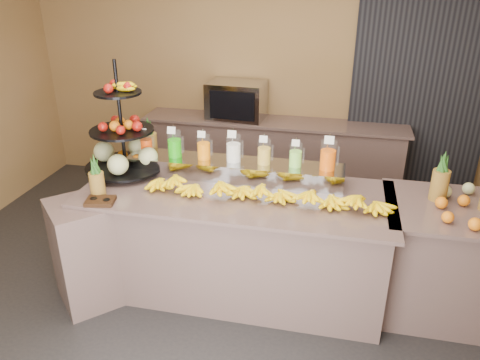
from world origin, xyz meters
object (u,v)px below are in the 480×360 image
(condiment_caddy, at_px, (100,201))
(oven_warmer, at_px, (237,100))
(right_fruit_pile, at_px, (463,201))
(banana_heap, at_px, (262,189))
(fruit_stand, at_px, (129,146))
(pitcher_tray, at_px, (234,169))

(condiment_caddy, xyz_separation_m, oven_warmer, (0.53, 2.36, 0.20))
(condiment_caddy, distance_m, right_fruit_pile, 2.71)
(banana_heap, bearing_deg, right_fruit_pile, 4.55)
(banana_heap, height_order, oven_warmer, oven_warmer)
(condiment_caddy, relative_size, right_fruit_pile, 0.46)
(banana_heap, bearing_deg, condiment_caddy, -163.56)
(right_fruit_pile, bearing_deg, fruit_stand, 177.16)
(pitcher_tray, distance_m, right_fruit_pile, 1.80)
(fruit_stand, distance_m, oven_warmer, 1.84)
(right_fruit_pile, bearing_deg, banana_heap, -175.45)
(banana_heap, distance_m, fruit_stand, 1.25)
(oven_warmer, bearing_deg, fruit_stand, -103.98)
(pitcher_tray, xyz_separation_m, fruit_stand, (-0.90, -0.08, 0.17))
(condiment_caddy, height_order, oven_warmer, oven_warmer)
(pitcher_tray, distance_m, fruit_stand, 0.92)
(oven_warmer, bearing_deg, pitcher_tray, -74.58)
(fruit_stand, distance_m, condiment_caddy, 0.65)
(fruit_stand, relative_size, condiment_caddy, 4.58)
(pitcher_tray, height_order, condiment_caddy, pitcher_tray)
(pitcher_tray, xyz_separation_m, oven_warmer, (-0.36, 1.67, 0.14))
(condiment_caddy, bearing_deg, pitcher_tray, 37.80)
(right_fruit_pile, height_order, oven_warmer, oven_warmer)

